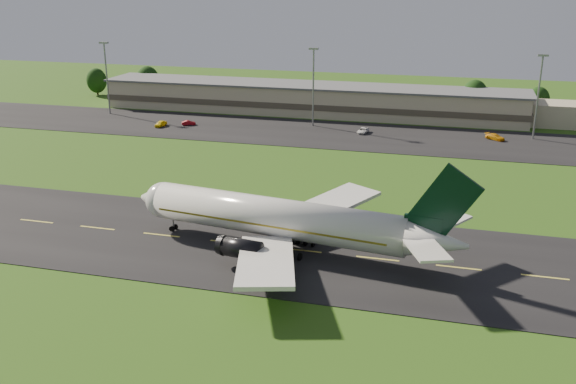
% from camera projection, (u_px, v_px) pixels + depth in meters
% --- Properties ---
extents(ground, '(360.00, 360.00, 0.00)m').
position_uv_depth(ground, '(162.00, 236.00, 97.79)').
color(ground, '#204210').
rests_on(ground, ground).
extents(taxiway, '(220.00, 30.00, 0.10)m').
position_uv_depth(taxiway, '(162.00, 235.00, 97.77)').
color(taxiway, black).
rests_on(taxiway, ground).
extents(apron, '(260.00, 30.00, 0.10)m').
position_uv_depth(apron, '(287.00, 131.00, 163.62)').
color(apron, black).
rests_on(apron, ground).
extents(airliner, '(51.13, 41.78, 15.57)m').
position_uv_depth(airliner, '(281.00, 219.00, 91.44)').
color(airliner, silver).
rests_on(airliner, ground).
extents(terminal, '(145.00, 16.00, 8.40)m').
position_uv_depth(terminal, '(331.00, 100.00, 182.88)').
color(terminal, '#B5A88A').
rests_on(terminal, ground).
extents(light_mast_west, '(2.40, 1.20, 20.35)m').
position_uv_depth(light_mast_west, '(106.00, 69.00, 180.61)').
color(light_mast_west, gray).
rests_on(light_mast_west, ground).
extents(light_mast_centre, '(2.40, 1.20, 20.35)m').
position_uv_depth(light_mast_centre, '(313.00, 78.00, 165.64)').
color(light_mast_centre, gray).
rests_on(light_mast_centre, ground).
extents(light_mast_east, '(2.40, 1.20, 20.35)m').
position_uv_depth(light_mast_east, '(539.00, 87.00, 151.92)').
color(light_mast_east, gray).
rests_on(light_mast_east, ground).
extents(tree_line, '(198.97, 10.18, 10.94)m').
position_uv_depth(tree_line, '(437.00, 95.00, 184.55)').
color(tree_line, black).
rests_on(tree_line, ground).
extents(service_vehicle_a, '(2.00, 4.49, 1.50)m').
position_uv_depth(service_vehicle_a, '(161.00, 124.00, 168.46)').
color(service_vehicle_a, yellow).
rests_on(service_vehicle_a, apron).
extents(service_vehicle_b, '(3.83, 2.75, 1.20)m').
position_uv_depth(service_vehicle_b, '(189.00, 123.00, 170.03)').
color(service_vehicle_b, '#9B0A13').
rests_on(service_vehicle_b, apron).
extents(service_vehicle_c, '(2.64, 4.92, 1.31)m').
position_uv_depth(service_vehicle_c, '(363.00, 130.00, 161.41)').
color(service_vehicle_c, white).
rests_on(service_vehicle_c, apron).
extents(service_vehicle_d, '(5.12, 4.46, 1.42)m').
position_uv_depth(service_vehicle_d, '(495.00, 137.00, 154.65)').
color(service_vehicle_d, orange).
rests_on(service_vehicle_d, apron).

